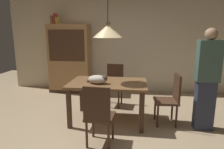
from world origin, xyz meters
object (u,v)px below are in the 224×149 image
object	(u,v)px
chair_far_back	(114,83)
book_red_tall	(55,19)
book_yellow_short	(58,21)
chair_right_side	(171,97)
dining_table	(108,87)
person_standing	(207,80)
book_brown_thick	(53,20)
chair_near_front	(99,113)
hutch_bookcase	(70,60)
cat_sleeping	(98,79)
pendant_lamp	(108,31)

from	to	relation	value
chair_far_back	book_red_tall	bearing A→B (deg)	152.42
book_yellow_short	chair_right_side	bearing A→B (deg)	-32.54
dining_table	person_standing	xyz separation A→B (m)	(1.67, -0.12, 0.22)
book_brown_thick	book_red_tall	distance (m)	0.07
chair_near_front	dining_table	bearing A→B (deg)	89.65
chair_near_front	book_yellow_short	world-z (taller)	book_yellow_short
chair_far_back	book_brown_thick	xyz separation A→B (m)	(-1.75, 0.88, 1.45)
book_brown_thick	book_red_tall	bearing A→B (deg)	0.00
hutch_bookcase	book_red_tall	size ratio (longest dim) A/B	6.61
dining_table	chair_near_front	bearing A→B (deg)	-90.35
dining_table	book_yellow_short	size ratio (longest dim) A/B	7.00
chair_right_side	book_red_tall	bearing A→B (deg)	147.99
chair_right_side	chair_near_front	bearing A→B (deg)	-142.08
cat_sleeping	person_standing	size ratio (longest dim) A/B	0.23
book_red_tall	book_yellow_short	distance (m)	0.08
chair_right_side	person_standing	bearing A→B (deg)	-12.55
person_standing	dining_table	bearing A→B (deg)	176.05
chair_near_front	book_red_tall	world-z (taller)	book_red_tall
book_yellow_short	person_standing	xyz separation A→B (m)	(3.29, -1.87, -1.07)
chair_near_front	person_standing	world-z (taller)	person_standing
book_brown_thick	dining_table	bearing A→B (deg)	-45.25
dining_table	cat_sleeping	xyz separation A→B (m)	(-0.16, -0.12, 0.18)
book_red_tall	pendant_lamp	bearing A→B (deg)	-46.38
book_brown_thick	person_standing	world-z (taller)	book_brown_thick
book_red_tall	person_standing	xyz separation A→B (m)	(3.34, -1.87, -1.12)
hutch_bookcase	book_brown_thick	bearing A→B (deg)	179.79
chair_near_front	pendant_lamp	size ratio (longest dim) A/B	0.72
chair_far_back	chair_right_side	distance (m)	1.42
cat_sleeping	book_brown_thick	size ratio (longest dim) A/B	1.64
chair_right_side	cat_sleeping	bearing A→B (deg)	-174.28
book_yellow_short	person_standing	world-z (taller)	book_yellow_short
chair_right_side	pendant_lamp	size ratio (longest dim) A/B	0.72
dining_table	person_standing	size ratio (longest dim) A/B	0.82
book_brown_thick	book_yellow_short	bearing A→B (deg)	0.00
pendant_lamp	hutch_bookcase	world-z (taller)	pendant_lamp
book_red_tall	book_yellow_short	size ratio (longest dim) A/B	1.40
dining_table	chair_near_front	xyz separation A→B (m)	(-0.01, -0.88, -0.14)
hutch_bookcase	pendant_lamp	bearing A→B (deg)	-52.98
dining_table	chair_near_front	world-z (taller)	chair_near_front
book_red_tall	person_standing	size ratio (longest dim) A/B	0.16
pendant_lamp	hutch_bookcase	xyz separation A→B (m)	(-1.32, 1.76, -0.77)
chair_near_front	book_brown_thick	size ratio (longest dim) A/B	3.88
dining_table	chair_near_front	distance (m)	0.89
cat_sleeping	pendant_lamp	world-z (taller)	pendant_lamp
cat_sleeping	book_brown_thick	distance (m)	2.71
book_red_tall	person_standing	world-z (taller)	book_red_tall
cat_sleeping	book_red_tall	bearing A→B (deg)	128.88
person_standing	chair_near_front	bearing A→B (deg)	-155.48
pendant_lamp	book_yellow_short	size ratio (longest dim) A/B	6.50
chair_near_front	book_red_tall	xyz separation A→B (m)	(-1.67, 2.64, 1.48)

